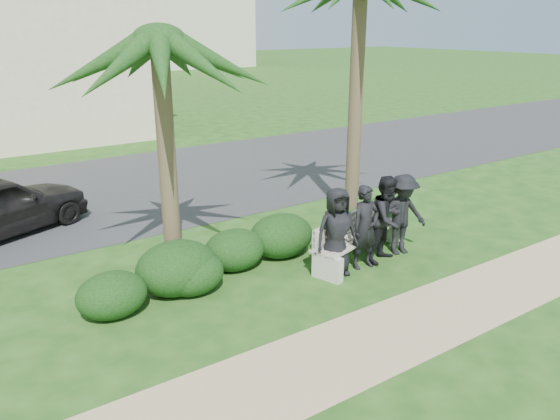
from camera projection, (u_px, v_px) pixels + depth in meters
The scene contains 17 objects.
ground at pixel (334, 283), 9.86m from camera, with size 160.00×160.00×0.00m, color #1C4614.
footpath at pixel (408, 326), 8.45m from camera, with size 30.00×1.60×0.01m, color tan.
asphalt_street at pixel (161, 182), 16.12m from camera, with size 160.00×8.00×0.01m, color #2D2D30.
stucco_bldg_right at pixel (35, 44), 22.22m from camera, with size 8.40×8.40×7.30m.
park_bench at pixel (360, 239), 10.78m from camera, with size 2.71×1.30×0.89m.
man_a at pixel (336, 232), 9.97m from camera, with size 0.82×0.53×1.67m, color black.
man_b at pixel (365, 227), 10.25m from camera, with size 0.59×0.39×1.62m, color black.
man_c at pixel (387, 219), 10.55m from camera, with size 0.84×0.65×1.72m, color black.
man_d at pixel (402, 215), 10.89m from camera, with size 1.07×0.61×1.65m, color black.
hedge_a at pixel (112, 294), 8.67m from camera, with size 1.14×0.94×0.74m, color black.
hedge_b at pixel (177, 266), 9.42m from camera, with size 1.44×1.19×0.94m, color black.
hedge_c at pixel (234, 249), 10.35m from camera, with size 1.20×1.00×0.79m, color black.
hedge_d at pixel (281, 234), 10.93m from camera, with size 1.35×1.11×0.88m, color black.
hedge_e at pixel (354, 226), 11.60m from camera, with size 1.11×0.92×0.72m, color black.
hedge_f at pixel (377, 214), 12.32m from camera, with size 1.12×0.93×0.73m, color black.
hedge_extra at pixel (192, 272), 9.41m from camera, with size 1.14×0.94×0.74m, color black.
palm_left at pixel (159, 43), 8.99m from camera, with size 3.00×3.00×5.09m.
Camera 1 is at (-5.83, -6.81, 4.43)m, focal length 35.00 mm.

